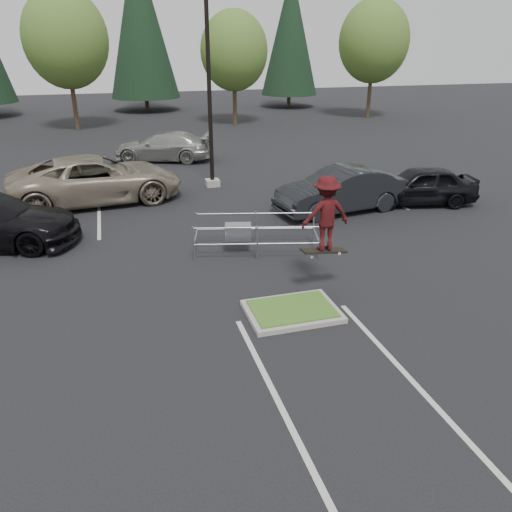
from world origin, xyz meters
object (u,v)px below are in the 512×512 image
object	(u,v)px
skateboarder	(326,214)
car_l_tan	(96,180)
decid_d	(373,44)
cart_corral	(242,231)
decid_c	(234,53)
conif_c	(290,33)
conif_b	(140,20)
car_far_silver	(165,146)
car_r_black	(420,185)
car_r_charc	(341,190)
decid_b	(66,42)
light_pole	(209,81)

from	to	relation	value
skateboarder	car_l_tan	bearing A→B (deg)	-60.91
decid_d	skateboarder	distance (m)	34.01
skateboarder	cart_corral	bearing A→B (deg)	-67.21
decid_c	conif_c	size ratio (longest dim) A/B	0.67
decid_d	conif_b	world-z (taller)	conif_b
decid_d	conif_c	xyz separation A→B (m)	(-3.99, 9.17, 0.94)
cart_corral	car_far_silver	size ratio (longest dim) A/B	0.76
car_r_black	conif_c	bearing A→B (deg)	-178.18
decid_c	car_far_silver	world-z (taller)	decid_c
conif_b	cart_corral	size ratio (longest dim) A/B	3.60
car_l_tan	car_r_charc	xyz separation A→B (m)	(9.00, -3.88, -0.10)
decid_b	car_far_silver	size ratio (longest dim) A/B	1.81
decid_c	car_r_charc	xyz separation A→B (m)	(-1.49, -22.83, -4.42)
conif_b	car_r_black	size ratio (longest dim) A/B	3.24
car_l_tan	decid_b	bearing A→B (deg)	-2.51
cart_corral	car_l_tan	world-z (taller)	car_l_tan
cart_corral	car_l_tan	distance (m)	8.05
car_far_silver	light_pole	bearing A→B (deg)	34.01
skateboarder	car_l_tan	size ratio (longest dim) A/B	0.31
cart_corral	skateboarder	bearing A→B (deg)	-52.20
decid_c	conif_b	distance (m)	12.51
light_pole	conif_c	distance (m)	30.72
decid_d	car_r_black	bearing A→B (deg)	-113.18
light_pole	car_r_black	bearing A→B (deg)	-33.69
decid_c	decid_d	xyz separation A→B (m)	(12.00, 0.50, 0.66)
car_r_black	cart_corral	bearing A→B (deg)	-58.19
conif_b	conif_c	bearing A→B (deg)	-4.09
skateboarder	car_r_black	world-z (taller)	skateboarder
car_far_silver	car_l_tan	bearing A→B (deg)	-6.01
decid_c	light_pole	bearing A→B (deg)	-107.11
decid_d	conif_c	world-z (taller)	conif_c
car_l_tan	car_r_black	size ratio (longest dim) A/B	1.51
conif_c	car_far_silver	distance (m)	26.87
decid_d	car_far_silver	size ratio (longest dim) A/B	1.77
decid_b	decid_c	size ratio (longest dim) A/B	1.15
decid_c	car_r_charc	bearing A→B (deg)	-93.74
conif_c	car_r_black	size ratio (longest dim) A/B	2.79
decid_c	conif_b	xyz separation A→B (m)	(-5.99, 10.67, 2.59)
cart_corral	car_r_charc	xyz separation A→B (m)	(4.66, 2.89, 0.16)
conif_b	car_l_tan	distance (m)	30.74
decid_b	car_r_charc	bearing A→B (deg)	-65.94
decid_b	car_r_charc	world-z (taller)	decid_b
car_r_black	car_far_silver	bearing A→B (deg)	-128.67
cart_corral	car_r_charc	size ratio (longest dim) A/B	0.79
car_l_tan	conif_b	bearing A→B (deg)	-15.54
decid_b	conif_b	xyz separation A→B (m)	(6.01, 9.97, 1.81)
decid_b	car_r_black	xyz separation A→B (m)	(14.01, -23.53, -5.28)
light_pole	decid_d	world-z (taller)	light_pole
light_pole	skateboarder	bearing A→B (deg)	-86.36
car_r_charc	light_pole	bearing A→B (deg)	-149.28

